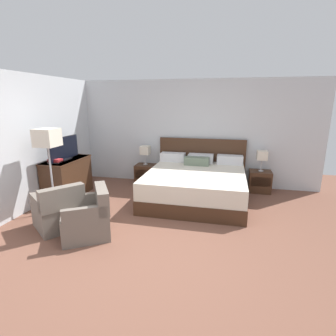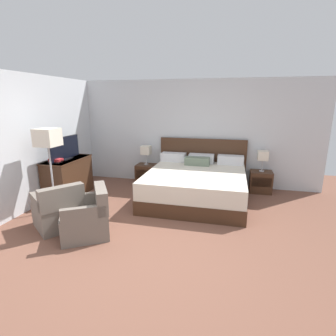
{
  "view_description": "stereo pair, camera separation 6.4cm",
  "coord_description": "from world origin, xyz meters",
  "px_view_note": "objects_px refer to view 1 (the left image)",
  "views": [
    {
      "loc": [
        1.06,
        -3.07,
        2.03
      ],
      "look_at": [
        -0.07,
        1.79,
        0.75
      ],
      "focal_mm": 28.0,
      "sensor_mm": 36.0,
      "label": 1
    },
    {
      "loc": [
        1.12,
        -3.06,
        2.03
      ],
      "look_at": [
        -0.07,
        1.79,
        0.75
      ],
      "focal_mm": 28.0,
      "sensor_mm": 36.0,
      "label": 2
    }
  ],
  "objects_px": {
    "nightstand_right": "(260,181)",
    "book_blue_cover": "(55,161)",
    "bed": "(196,184)",
    "armchair_by_window": "(59,211)",
    "tv": "(64,149)",
    "book_red_cover": "(55,162)",
    "table_lamp_right": "(262,156)",
    "book_small_top": "(55,160)",
    "dresser": "(68,177)",
    "nightstand_left": "(146,174)",
    "armchair_companion": "(88,218)",
    "floor_lamp": "(48,142)",
    "table_lamp_left": "(145,151)"
  },
  "relations": [
    {
      "from": "nightstand_right",
      "to": "book_blue_cover",
      "type": "distance_m",
      "value": 4.45
    },
    {
      "from": "bed",
      "to": "armchair_by_window",
      "type": "xyz_separation_m",
      "value": [
        -2.01,
        -1.82,
        -0.05
      ]
    },
    {
      "from": "nightstand_left",
      "to": "table_lamp_right",
      "type": "relative_size",
      "value": 1.04
    },
    {
      "from": "nightstand_left",
      "to": "tv",
      "type": "bearing_deg",
      "value": -135.75
    },
    {
      "from": "book_red_cover",
      "to": "book_blue_cover",
      "type": "distance_m",
      "value": 0.03
    },
    {
      "from": "dresser",
      "to": "floor_lamp",
      "type": "bearing_deg",
      "value": -74.24
    },
    {
      "from": "table_lamp_right",
      "to": "tv",
      "type": "relative_size",
      "value": 0.48
    },
    {
      "from": "table_lamp_left",
      "to": "table_lamp_right",
      "type": "distance_m",
      "value": 2.74
    },
    {
      "from": "book_red_cover",
      "to": "book_blue_cover",
      "type": "bearing_deg",
      "value": 0.0
    },
    {
      "from": "table_lamp_left",
      "to": "dresser",
      "type": "relative_size",
      "value": 0.4
    },
    {
      "from": "book_red_cover",
      "to": "armchair_by_window",
      "type": "height_order",
      "value": "book_red_cover"
    },
    {
      "from": "book_red_cover",
      "to": "book_blue_cover",
      "type": "height_order",
      "value": "book_blue_cover"
    },
    {
      "from": "table_lamp_left",
      "to": "book_blue_cover",
      "type": "bearing_deg",
      "value": -129.78
    },
    {
      "from": "table_lamp_left",
      "to": "book_small_top",
      "type": "distance_m",
      "value": 2.11
    },
    {
      "from": "bed",
      "to": "armchair_companion",
      "type": "height_order",
      "value": "bed"
    },
    {
      "from": "book_small_top",
      "to": "floor_lamp",
      "type": "relative_size",
      "value": 0.16
    },
    {
      "from": "armchair_by_window",
      "to": "book_red_cover",
      "type": "bearing_deg",
      "value": 126.63
    },
    {
      "from": "tv",
      "to": "book_blue_cover",
      "type": "xyz_separation_m",
      "value": [
        -0.0,
        -0.31,
        -0.19
      ]
    },
    {
      "from": "table_lamp_right",
      "to": "book_small_top",
      "type": "bearing_deg",
      "value": -158.4
    },
    {
      "from": "bed",
      "to": "nightstand_left",
      "type": "relative_size",
      "value": 4.41
    },
    {
      "from": "dresser",
      "to": "nightstand_right",
      "type": "bearing_deg",
      "value": 17.28
    },
    {
      "from": "dresser",
      "to": "tv",
      "type": "relative_size",
      "value": 1.19
    },
    {
      "from": "table_lamp_right",
      "to": "armchair_by_window",
      "type": "xyz_separation_m",
      "value": [
        -3.38,
        -2.61,
        -0.56
      ]
    },
    {
      "from": "book_small_top",
      "to": "tv",
      "type": "bearing_deg",
      "value": 89.18
    },
    {
      "from": "book_blue_cover",
      "to": "nightstand_right",
      "type": "bearing_deg",
      "value": 21.6
    },
    {
      "from": "book_red_cover",
      "to": "book_small_top",
      "type": "xyz_separation_m",
      "value": [
        0.02,
        0.0,
        0.05
      ]
    },
    {
      "from": "dresser",
      "to": "book_blue_cover",
      "type": "height_order",
      "value": "book_blue_cover"
    },
    {
      "from": "bed",
      "to": "book_red_cover",
      "type": "xyz_separation_m",
      "value": [
        -2.74,
        -0.83,
        0.51
      ]
    },
    {
      "from": "book_small_top",
      "to": "armchair_companion",
      "type": "distance_m",
      "value": 1.82
    },
    {
      "from": "nightstand_right",
      "to": "book_blue_cover",
      "type": "bearing_deg",
      "value": -158.4
    },
    {
      "from": "dresser",
      "to": "book_blue_cover",
      "type": "xyz_separation_m",
      "value": [
        0.0,
        -0.35,
        0.44
      ]
    },
    {
      "from": "table_lamp_right",
      "to": "nightstand_left",
      "type": "bearing_deg",
      "value": -179.97
    },
    {
      "from": "nightstand_left",
      "to": "book_small_top",
      "type": "relative_size",
      "value": 1.94
    },
    {
      "from": "armchair_companion",
      "to": "floor_lamp",
      "type": "height_order",
      "value": "floor_lamp"
    },
    {
      "from": "table_lamp_right",
      "to": "bed",
      "type": "bearing_deg",
      "value": -150.0
    },
    {
      "from": "tv",
      "to": "table_lamp_right",
      "type": "bearing_deg",
      "value": 17.84
    },
    {
      "from": "table_lamp_right",
      "to": "tv",
      "type": "height_order",
      "value": "tv"
    },
    {
      "from": "nightstand_left",
      "to": "book_red_cover",
      "type": "relative_size",
      "value": 2.21
    },
    {
      "from": "nightstand_left",
      "to": "tv",
      "type": "height_order",
      "value": "tv"
    },
    {
      "from": "book_red_cover",
      "to": "book_small_top",
      "type": "bearing_deg",
      "value": 0.0
    },
    {
      "from": "book_red_cover",
      "to": "armchair_companion",
      "type": "xyz_separation_m",
      "value": [
        1.32,
        -1.11,
        -0.56
      ]
    },
    {
      "from": "nightstand_left",
      "to": "dresser",
      "type": "relative_size",
      "value": 0.42
    },
    {
      "from": "book_blue_cover",
      "to": "floor_lamp",
      "type": "bearing_deg",
      "value": -63.8
    },
    {
      "from": "table_lamp_right",
      "to": "armchair_by_window",
      "type": "relative_size",
      "value": 0.49
    },
    {
      "from": "armchair_by_window",
      "to": "book_small_top",
      "type": "bearing_deg",
      "value": 125.94
    },
    {
      "from": "floor_lamp",
      "to": "dresser",
      "type": "bearing_deg",
      "value": 105.76
    },
    {
      "from": "bed",
      "to": "floor_lamp",
      "type": "bearing_deg",
      "value": -152.76
    },
    {
      "from": "nightstand_right",
      "to": "book_small_top",
      "type": "distance_m",
      "value": 4.46
    },
    {
      "from": "nightstand_right",
      "to": "table_lamp_right",
      "type": "height_order",
      "value": "table_lamp_right"
    },
    {
      "from": "nightstand_right",
      "to": "dresser",
      "type": "relative_size",
      "value": 0.42
    }
  ]
}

